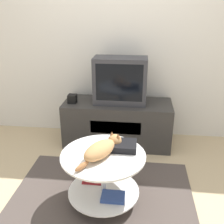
{
  "coord_description": "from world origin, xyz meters",
  "views": [
    {
      "loc": [
        0.31,
        -1.93,
        1.69
      ],
      "look_at": [
        0.04,
        0.5,
        0.68
      ],
      "focal_mm": 42.0,
      "sensor_mm": 36.0,
      "label": 1
    }
  ],
  "objects_px": {
    "speaker": "(72,99)",
    "dvd_box": "(122,146)",
    "tv": "(120,81)",
    "cat": "(103,149)"
  },
  "relations": [
    {
      "from": "speaker",
      "to": "dvd_box",
      "type": "xyz_separation_m",
      "value": [
        0.68,
        -0.94,
        -0.07
      ]
    },
    {
      "from": "tv",
      "to": "cat",
      "type": "xyz_separation_m",
      "value": [
        -0.05,
        -1.14,
        -0.26
      ]
    },
    {
      "from": "tv",
      "to": "cat",
      "type": "relative_size",
      "value": 1.24
    },
    {
      "from": "tv",
      "to": "dvd_box",
      "type": "distance_m",
      "value": 1.06
    },
    {
      "from": "tv",
      "to": "speaker",
      "type": "height_order",
      "value": "tv"
    },
    {
      "from": "dvd_box",
      "to": "cat",
      "type": "bearing_deg",
      "value": -139.72
    },
    {
      "from": "speaker",
      "to": "cat",
      "type": "bearing_deg",
      "value": -63.6
    },
    {
      "from": "tv",
      "to": "dvd_box",
      "type": "relative_size",
      "value": 2.46
    },
    {
      "from": "tv",
      "to": "cat",
      "type": "height_order",
      "value": "tv"
    },
    {
      "from": "speaker",
      "to": "dvd_box",
      "type": "distance_m",
      "value": 1.17
    }
  ]
}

